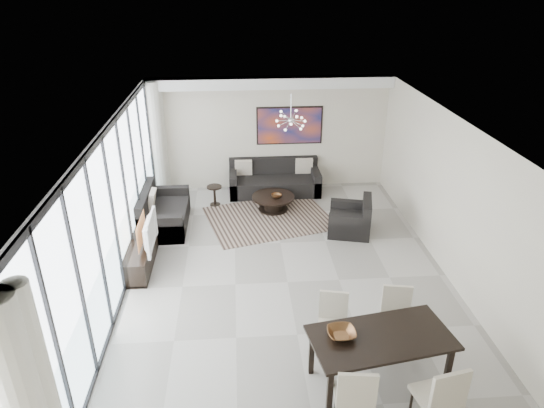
{
  "coord_description": "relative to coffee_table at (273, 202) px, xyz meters",
  "views": [
    {
      "loc": [
        -0.85,
        -7.38,
        5.14
      ],
      "look_at": [
        -0.23,
        0.74,
        1.25
      ],
      "focal_mm": 32.0,
      "sensor_mm": 36.0,
      "label": 1
    }
  ],
  "objects": [
    {
      "name": "room_shell",
      "position": [
        0.49,
        -3.04,
        1.25
      ],
      "size": [
        6.0,
        9.0,
        2.9
      ],
      "color": "#A8A39B",
      "rests_on": "ground"
    },
    {
      "name": "window_wall",
      "position": [
        -2.83,
        -3.04,
        1.27
      ],
      "size": [
        0.37,
        8.95,
        2.9
      ],
      "color": "white",
      "rests_on": "floor"
    },
    {
      "name": "soffit",
      "position": [
        0.03,
        1.26,
        2.57
      ],
      "size": [
        5.98,
        0.4,
        0.26
      ],
      "primitive_type": "cube",
      "color": "white",
      "rests_on": "room_shell"
    },
    {
      "name": "painting",
      "position": [
        0.53,
        1.43,
        1.45
      ],
      "size": [
        1.68,
        0.04,
        0.98
      ],
      "primitive_type": "cube",
      "color": "#C5471B",
      "rests_on": "room_shell"
    },
    {
      "name": "chandelier",
      "position": [
        0.33,
        -0.54,
        2.15
      ],
      "size": [
        0.66,
        0.66,
        0.71
      ],
      "color": "silver",
      "rests_on": "room_shell"
    },
    {
      "name": "rug",
      "position": [
        -0.13,
        -0.44,
        -0.2
      ],
      "size": [
        3.18,
        2.74,
        0.01
      ],
      "primitive_type": "cube",
      "rotation": [
        0.0,
        0.0,
        0.26
      ],
      "color": "black",
      "rests_on": "floor"
    },
    {
      "name": "coffee_table",
      "position": [
        0.0,
        0.0,
        0.0
      ],
      "size": [
        1.02,
        1.02,
        0.36
      ],
      "color": "black",
      "rests_on": "floor"
    },
    {
      "name": "bowl_coffee",
      "position": [
        0.07,
        -0.08,
        0.19
      ],
      "size": [
        0.31,
        0.31,
        0.08
      ],
      "primitive_type": "imported",
      "rotation": [
        0.0,
        0.0,
        0.23
      ],
      "color": "brown",
      "rests_on": "coffee_table"
    },
    {
      "name": "sofa_main",
      "position": [
        0.11,
        1.03,
        0.08
      ],
      "size": [
        2.3,
        0.94,
        0.84
      ],
      "color": "black",
      "rests_on": "floor"
    },
    {
      "name": "loveseat",
      "position": [
        -2.53,
        -0.64,
        0.09
      ],
      "size": [
        0.97,
        1.73,
        0.86
      ],
      "color": "black",
      "rests_on": "floor"
    },
    {
      "name": "armchair",
      "position": [
        1.61,
        -1.21,
        0.07
      ],
      "size": [
        1.08,
        1.11,
        0.78
      ],
      "color": "black",
      "rests_on": "floor"
    },
    {
      "name": "side_table",
      "position": [
        -1.4,
        0.37,
        0.13
      ],
      "size": [
        0.36,
        0.36,
        0.5
      ],
      "color": "black",
      "rests_on": "floor"
    },
    {
      "name": "tv_console",
      "position": [
        -2.73,
        -2.3,
        0.04
      ],
      "size": [
        0.43,
        1.52,
        0.48
      ],
      "primitive_type": "cube",
      "color": "black",
      "rests_on": "floor"
    },
    {
      "name": "television",
      "position": [
        -2.57,
        -2.35,
        0.57
      ],
      "size": [
        0.15,
        1.04,
        0.6
      ],
      "primitive_type": "imported",
      "rotation": [
        0.0,
        0.0,
        1.58
      ],
      "color": "gray",
      "rests_on": "tv_console"
    },
    {
      "name": "dining_table",
      "position": [
        1.01,
        -5.51,
        0.5
      ],
      "size": [
        2.02,
        1.24,
        0.79
      ],
      "color": "black",
      "rests_on": "floor"
    },
    {
      "name": "dining_chair_sw",
      "position": [
        0.49,
        -6.27,
        0.38
      ],
      "size": [
        0.52,
        0.52,
        1.01
      ],
      "color": "#C0B49F",
      "rests_on": "floor"
    },
    {
      "name": "dining_chair_se",
      "position": [
        1.51,
        -6.38,
        0.41
      ],
      "size": [
        0.57,
        0.57,
        1.06
      ],
      "color": "#C0B49F",
      "rests_on": "floor"
    },
    {
      "name": "dining_chair_nw",
      "position": [
        0.51,
        -4.76,
        0.33
      ],
      "size": [
        0.51,
        0.51,
        0.93
      ],
      "color": "#C0B49F",
      "rests_on": "floor"
    },
    {
      "name": "dining_chair_ne",
      "position": [
        1.48,
        -4.73,
        0.34
      ],
      "size": [
        0.51,
        0.51,
        0.95
      ],
      "color": "#C0B49F",
      "rests_on": "floor"
    },
    {
      "name": "bowl_dining",
      "position": [
        0.48,
        -5.46,
        0.63
      ],
      "size": [
        0.4,
        0.4,
        0.09
      ],
      "primitive_type": "imported",
      "rotation": [
        0.0,
        0.0,
        0.05
      ],
      "color": "brown",
      "rests_on": "dining_table"
    }
  ]
}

